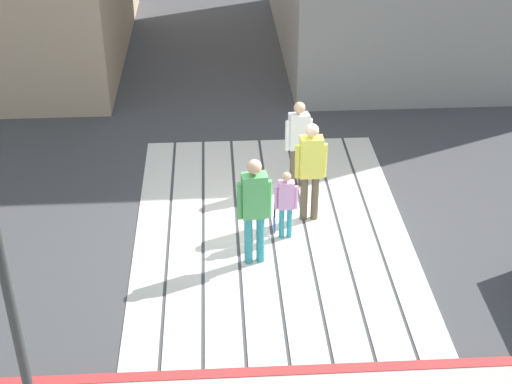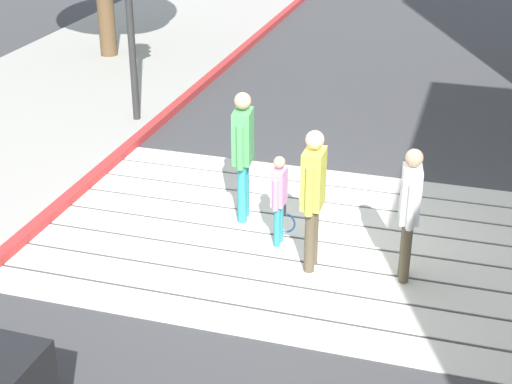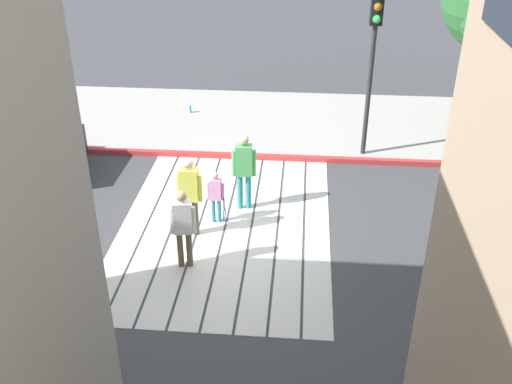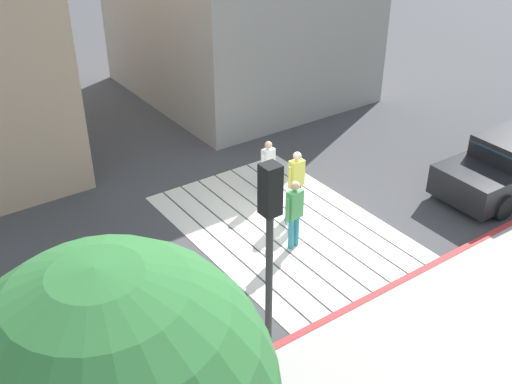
% 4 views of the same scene
% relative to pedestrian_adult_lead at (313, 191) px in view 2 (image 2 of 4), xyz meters
% --- Properties ---
extents(ground_plane, '(120.00, 120.00, 0.00)m').
position_rel_pedestrian_adult_lead_xyz_m(ground_plane, '(-0.34, 0.64, -1.01)').
color(ground_plane, '#424244').
extents(crosswalk_stripes, '(6.40, 4.35, 0.01)m').
position_rel_pedestrian_adult_lead_xyz_m(crosswalk_stripes, '(-0.34, 0.64, -1.00)').
color(crosswalk_stripes, silver).
rests_on(crosswalk_stripes, ground).
extents(curb_painted, '(0.16, 40.00, 0.13)m').
position_rel_pedestrian_adult_lead_xyz_m(curb_painted, '(-3.59, 0.64, -0.95)').
color(curb_painted, '#BC3333').
rests_on(curb_painted, ground).
extents(pedestrian_adult_lead, '(0.23, 0.51, 1.74)m').
position_rel_pedestrian_adult_lead_xyz_m(pedestrian_adult_lead, '(0.00, 0.00, 0.00)').
color(pedestrian_adult_lead, brown).
rests_on(pedestrian_adult_lead, ground).
extents(pedestrian_adult_trailing, '(0.27, 0.51, 1.75)m').
position_rel_pedestrian_adult_lead_xyz_m(pedestrian_adult_trailing, '(-1.14, 0.96, 0.01)').
color(pedestrian_adult_trailing, teal).
rests_on(pedestrian_adult_trailing, ground).
extents(pedestrian_adult_side, '(0.26, 0.47, 1.62)m').
position_rel_pedestrian_adult_lead_xyz_m(pedestrian_adult_side, '(1.08, 0.08, -0.07)').
color(pedestrian_adult_side, brown).
rests_on(pedestrian_adult_side, ground).
extents(pedestrian_child_with_racket, '(0.28, 0.37, 1.19)m').
position_rel_pedestrian_adult_lead_xyz_m(pedestrian_child_with_racket, '(-0.51, 0.45, -0.35)').
color(pedestrian_child_with_racket, teal).
rests_on(pedestrian_child_with_racket, ground).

